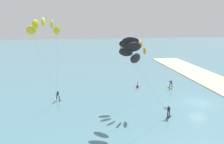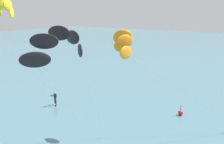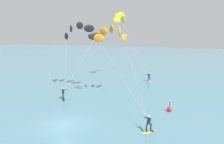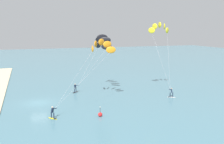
{
  "view_description": "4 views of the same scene",
  "coord_description": "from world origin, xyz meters",
  "views": [
    {
      "loc": [
        -32.72,
        18.59,
        12.92
      ],
      "look_at": [
        5.29,
        12.96,
        4.16
      ],
      "focal_mm": 38.08,
      "sensor_mm": 36.0,
      "label": 1
    },
    {
      "loc": [
        -20.36,
        -2.43,
        12.04
      ],
      "look_at": [
        1.35,
        11.54,
        6.1
      ],
      "focal_mm": 45.5,
      "sensor_mm": 36.0,
      "label": 2
    },
    {
      "loc": [
        11.31,
        -16.52,
        9.0
      ],
      "look_at": [
        2.17,
        7.61,
        4.19
      ],
      "focal_mm": 33.41,
      "sensor_mm": 36.0,
      "label": 3
    },
    {
      "loc": [
        40.38,
        -1.79,
        11.54
      ],
      "look_at": [
        3.28,
        11.31,
        4.9
      ],
      "focal_mm": 40.16,
      "sensor_mm": 36.0,
      "label": 4
    }
  ],
  "objects": [
    {
      "name": "ground_plane",
      "position": [
        0.0,
        0.0,
        0.0
      ],
      "size": [
        240.0,
        240.0,
        0.0
      ],
      "primitive_type": "plane",
      "color": "slate"
    },
    {
      "name": "kitesurfer_nearshore",
      "position": [
        1.44,
        9.85,
        8.58
      ],
      "size": [
        9.96,
        11.5,
        10.11
      ],
      "color": "yellow",
      "rests_on": "ground"
    },
    {
      "name": "kitesurfer_mid_water",
      "position": [
        -1.45,
        22.57,
        11.35
      ],
      "size": [
        7.36,
        4.28,
        13.01
      ],
      "color": "white",
      "rests_on": "ground"
    },
    {
      "name": "kitesurfer_far_out",
      "position": [
        -4.83,
        12.05,
        9.04
      ],
      "size": [
        6.68,
        7.14,
        10.71
      ],
      "color": "#333338",
      "rests_on": "ground"
    },
    {
      "name": "marker_buoy",
      "position": [
        9.41,
        7.45,
        0.3
      ],
      "size": [
        0.56,
        0.56,
        1.38
      ],
      "color": "red",
      "rests_on": "ground"
    }
  ]
}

